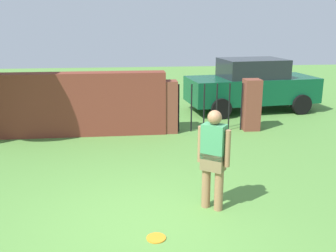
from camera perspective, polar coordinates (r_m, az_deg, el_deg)
ground_plane at (r=5.91m, az=-3.51°, el=-14.35°), size 40.00×40.00×0.00m
brick_wall at (r=10.29m, az=-13.33°, el=3.13°), size 4.61×0.50×1.64m
person at (r=6.05m, az=6.73°, el=-4.36°), size 0.46×0.39×1.62m
fence_gate at (r=10.48m, az=6.28°, el=2.99°), size 2.71×0.44×1.40m
car at (r=13.10m, az=12.21°, el=5.94°), size 4.37×2.31×1.72m
frisbee_orange at (r=5.58m, az=-1.76°, el=-16.21°), size 0.27×0.27×0.02m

